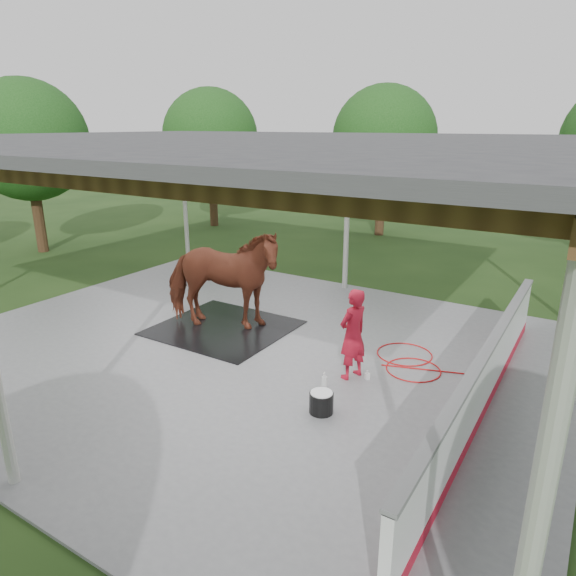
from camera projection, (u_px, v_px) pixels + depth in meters
The scene contains 12 objects.
ground at pixel (241, 351), 10.23m from camera, with size 100.00×100.00×0.00m, color #1E3814.
concrete_slab at pixel (241, 350), 10.23m from camera, with size 12.00×10.00×0.05m, color slate.
pavilion_structure at pixel (235, 145), 9.02m from camera, with size 12.60×10.60×4.05m.
dasher_board at pixel (484, 383), 7.74m from camera, with size 0.16×8.00×1.15m.
tree_belt at pixel (277, 153), 9.65m from camera, with size 28.00×28.00×5.80m.
rubber_mat at pixel (224, 328), 11.23m from camera, with size 2.76×2.59×0.02m, color black.
horse at pixel (222, 279), 10.89m from camera, with size 1.19×2.61×2.20m, color brown.
handler at pixel (353, 334), 8.83m from camera, with size 0.59×0.39×1.63m, color #AD1226.
wash_bucket at pixel (321, 402), 7.91m from camera, with size 0.38×0.38×0.35m.
soap_bottle_a at pixel (324, 380), 8.63m from camera, with size 0.12×0.12×0.30m, color silver.
soap_bottle_b at pixel (367, 375), 8.96m from camera, with size 0.08×0.08×0.17m, color #338CD8.
hose_coil at pixel (409, 361), 9.64m from camera, with size 1.73×1.58×0.02m.
Camera 1 is at (5.75, -7.45, 4.32)m, focal length 32.00 mm.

